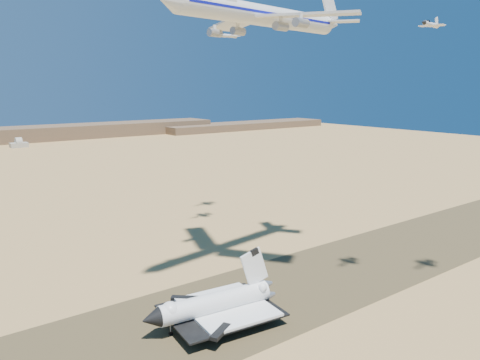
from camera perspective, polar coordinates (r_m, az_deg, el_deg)
ground at (r=153.55m, az=-1.66°, el=-15.55°), size 1200.00×1200.00×0.00m
runway at (r=153.54m, az=-1.66°, el=-15.54°), size 600.00×50.00×0.06m
ridgeline at (r=658.31m, az=-24.18°, el=4.94°), size 960.00×90.00×18.00m
shuttle at (r=143.80m, az=-3.19°, el=-15.00°), size 42.87×29.23×21.06m
carrier_747 at (r=164.76m, az=2.17°, el=19.52°), size 87.25×66.64×21.65m
crew_a at (r=145.58m, az=0.19°, el=-16.76°), size 0.51×0.66×1.60m
crew_b at (r=146.94m, az=1.52°, el=-16.42°), size 1.01×1.01×1.87m
crew_c at (r=146.97m, az=2.38°, el=-16.45°), size 1.14×0.92×1.73m
chase_jet_a at (r=160.16m, az=22.22°, el=17.17°), size 13.78×7.86×3.48m
chase_jet_c at (r=217.22m, az=-1.68°, el=17.20°), size 15.29×8.60×3.84m
chase_jet_d at (r=241.68m, az=-1.20°, el=18.34°), size 15.56×8.42×3.87m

